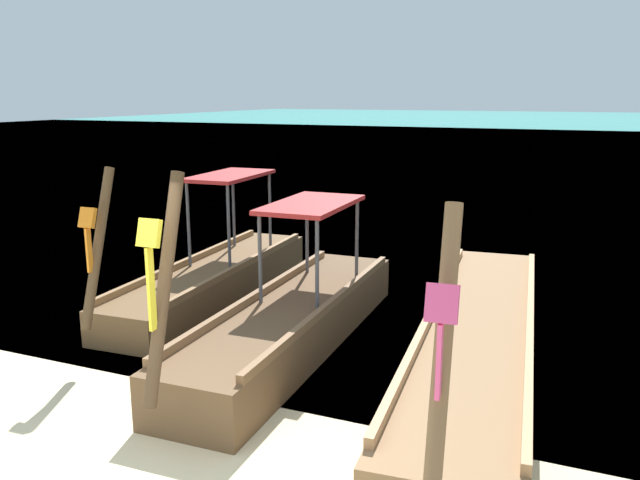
{
  "coord_description": "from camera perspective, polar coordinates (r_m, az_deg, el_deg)",
  "views": [
    {
      "loc": [
        3.21,
        -3.4,
        3.25
      ],
      "look_at": [
        0.0,
        4.22,
        1.37
      ],
      "focal_mm": 36.31,
      "sensor_mm": 36.0,
      "label": 1
    }
  ],
  "objects": [
    {
      "name": "sea_water",
      "position": [
        65.78,
        20.31,
        9.2
      ],
      "size": [
        120.0,
        120.0,
        0.0
      ],
      "primitive_type": "plane",
      "color": "#2DB29E",
      "rests_on": "ground"
    },
    {
      "name": "longtail_boat_orange_ribbon",
      "position": [
        10.71,
        -9.32,
        -3.19
      ],
      "size": [
        1.27,
        5.74,
        2.38
      ],
      "color": "brown",
      "rests_on": "ground"
    },
    {
      "name": "longtail_boat_yellow_ribbon",
      "position": [
        8.49,
        -2.42,
        -7.08
      ],
      "size": [
        1.25,
        5.75,
        2.59
      ],
      "color": "brown",
      "rests_on": "ground"
    },
    {
      "name": "longtail_boat_pink_ribbon",
      "position": [
        8.09,
        13.76,
        -8.84
      ],
      "size": [
        1.81,
        7.52,
        2.57
      ],
      "color": "olive",
      "rests_on": "ground"
    }
  ]
}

